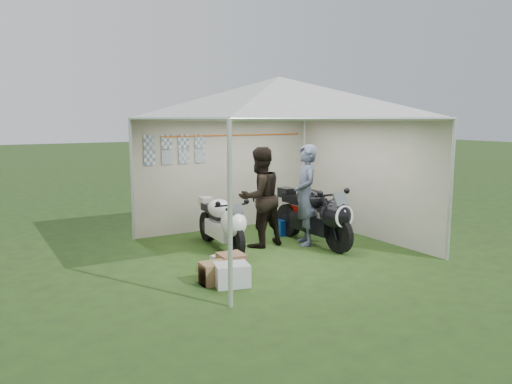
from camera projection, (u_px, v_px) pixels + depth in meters
ground at (278, 249)px, 8.88m from camera, size 80.00×80.00×0.00m
canopy_tent at (278, 102)px, 8.52m from camera, size 5.66×5.66×3.00m
motorcycle_white at (223, 222)px, 8.73m from camera, size 0.49×1.86×0.91m
motorcycle_black at (316, 214)px, 9.06m from camera, size 0.50×2.13×1.05m
paddock_stand at (286, 227)px, 9.93m from camera, size 0.42×0.27×0.31m
person_dark_jacket at (260, 197)px, 8.94m from camera, size 0.96×0.80×1.80m
person_blue_jacket at (306, 195)px, 9.07m from camera, size 0.66×0.79×1.83m
equipment_box at (316, 216)px, 10.47m from camera, size 0.54×0.44×0.53m
crate_0 at (232, 275)px, 6.92m from camera, size 0.54×0.46×0.31m
crate_1 at (231, 264)px, 7.38m from camera, size 0.39×0.39×0.32m
crate_2 at (223, 262)px, 7.65m from camera, size 0.39×0.36×0.23m
crate_3 at (217, 273)px, 7.03m from camera, size 0.47×0.35×0.30m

